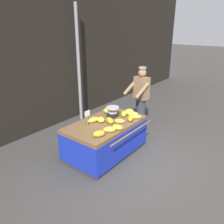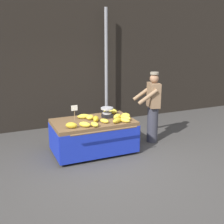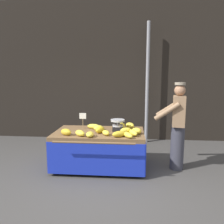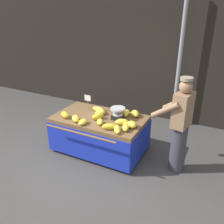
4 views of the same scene
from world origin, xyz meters
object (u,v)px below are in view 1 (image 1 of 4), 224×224
(banana_bunch_10, at_px, (135,117))
(weighing_scale, at_px, (113,112))
(banana_bunch_7, at_px, (120,121))
(banana_bunch_9, at_px, (110,109))
(banana_bunch_2, at_px, (129,111))
(banana_bunch_4, at_px, (93,120))
(price_sign, at_px, (87,115))
(banana_bunch_6, at_px, (99,134))
(banana_bunch_11, at_px, (130,118))
(vendor_person, at_px, (141,99))
(banana_bunch_3, at_px, (110,121))
(banana_bunch_5, at_px, (132,114))
(banana_bunch_1, at_px, (118,127))
(banana_bunch_13, at_px, (101,120))
(banana_cart, at_px, (106,131))
(banana_bunch_8, at_px, (109,129))
(banana_bunch_0, at_px, (108,111))
(banana_bunch_12, at_px, (124,114))
(street_pole, at_px, (79,66))

(banana_bunch_10, bearing_deg, weighing_scale, 114.33)
(banana_bunch_7, relative_size, banana_bunch_10, 0.74)
(weighing_scale, xyz_separation_m, banana_bunch_9, (0.25, 0.27, -0.06))
(banana_bunch_2, relative_size, banana_bunch_4, 0.71)
(price_sign, bearing_deg, banana_bunch_6, -113.19)
(banana_bunch_11, xyz_separation_m, vendor_person, (1.12, 0.41, 0.08))
(banana_bunch_3, height_order, banana_bunch_5, banana_bunch_3)
(banana_bunch_1, bearing_deg, price_sign, 113.65)
(banana_bunch_6, xyz_separation_m, banana_bunch_9, (1.19, 0.67, -0.00))
(price_sign, distance_m, banana_bunch_5, 1.13)
(banana_bunch_13, bearing_deg, banana_cart, -70.77)
(banana_bunch_8, distance_m, banana_bunch_9, 1.16)
(banana_bunch_4, relative_size, banana_bunch_13, 1.30)
(vendor_person, bearing_deg, banana_bunch_7, -167.28)
(banana_bunch_6, relative_size, banana_bunch_13, 1.07)
(banana_cart, bearing_deg, banana_bunch_3, -74.76)
(banana_bunch_3, distance_m, banana_bunch_11, 0.47)
(weighing_scale, distance_m, price_sign, 0.75)
(banana_bunch_9, bearing_deg, banana_cart, -150.12)
(banana_bunch_0, xyz_separation_m, banana_bunch_3, (-0.41, -0.38, -0.00))
(banana_bunch_7, distance_m, banana_bunch_8, 0.48)
(price_sign, relative_size, banana_bunch_1, 1.51)
(banana_cart, height_order, banana_bunch_11, banana_bunch_11)
(banana_bunch_4, height_order, banana_bunch_12, banana_bunch_12)
(price_sign, bearing_deg, banana_bunch_2, -14.97)
(banana_bunch_7, height_order, banana_bunch_13, banana_bunch_13)
(banana_bunch_8, relative_size, banana_bunch_12, 1.04)
(banana_bunch_3, distance_m, banana_bunch_9, 0.73)
(banana_bunch_5, height_order, banana_bunch_12, banana_bunch_12)
(street_pole, distance_m, banana_cart, 2.39)
(banana_bunch_1, xyz_separation_m, banana_bunch_5, (0.78, 0.16, 0.01))
(banana_bunch_1, xyz_separation_m, vendor_person, (1.64, 0.46, 0.08))
(banana_bunch_2, distance_m, banana_bunch_12, 0.20)
(banana_bunch_8, xyz_separation_m, banana_bunch_10, (0.88, -0.02, -0.01))
(banana_bunch_4, relative_size, vendor_person, 0.17)
(banana_bunch_5, xyz_separation_m, vendor_person, (0.86, 0.29, 0.08))
(banana_bunch_5, relative_size, vendor_person, 0.17)
(banana_bunch_2, distance_m, banana_bunch_6, 1.33)
(street_pole, height_order, banana_bunch_3, street_pole)
(banana_cart, distance_m, banana_bunch_10, 0.72)
(banana_bunch_6, bearing_deg, banana_bunch_5, 3.68)
(banana_bunch_7, xyz_separation_m, banana_bunch_9, (0.45, 0.61, 0.01))
(banana_bunch_10, bearing_deg, banana_bunch_6, 177.25)
(price_sign, bearing_deg, banana_bunch_3, -34.50)
(weighing_scale, height_order, banana_bunch_13, weighing_scale)
(banana_bunch_4, height_order, banana_bunch_8, banana_bunch_8)
(banana_bunch_3, bearing_deg, banana_bunch_8, -142.65)
(banana_bunch_3, relative_size, banana_bunch_6, 1.05)
(banana_cart, xyz_separation_m, banana_bunch_4, (-0.15, 0.22, 0.25))
(banana_bunch_0, bearing_deg, price_sign, -172.06)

